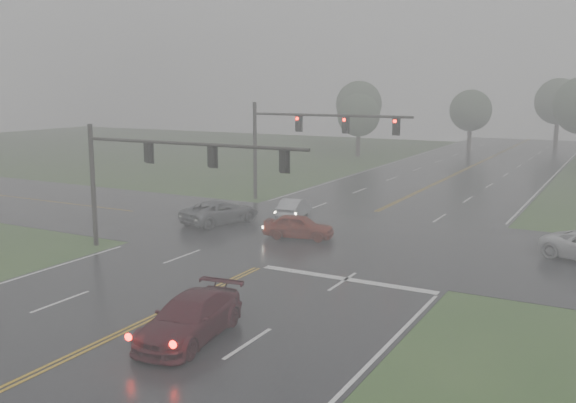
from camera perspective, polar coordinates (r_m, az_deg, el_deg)
The scene contains 14 objects.
ground at distance 21.22m, azimuth -23.52°, elevation -14.82°, with size 180.00×180.00×0.00m, color #2F4F21.
main_road at distance 36.20m, azimuth 2.18°, elevation -3.64°, with size 18.00×160.00×0.02m, color black.
cross_street at distance 37.95m, azimuth 3.52°, elevation -3.00°, with size 120.00×14.00×0.02m, color black.
stop_bar at distance 29.48m, azimuth 5.19°, elevation -6.93°, with size 8.50×0.50×0.01m, color silver.
sedan_maroon at distance 23.09m, azimuth -8.65°, elevation -11.97°, with size 2.10×5.16×1.50m, color #3B0A12.
sedan_red at distance 37.07m, azimuth 0.96°, elevation -3.30°, with size 1.64×4.08×1.39m, color maroon.
sedan_silver at distance 42.94m, azimuth 0.57°, elevation -1.42°, with size 1.36×3.89×1.28m, color #A4A6AC.
car_grey at distance 41.30m, azimuth -6.02°, elevation -1.95°, with size 2.43×5.28×1.47m, color #4D4F54.
signal_gantry_near at distance 33.42m, azimuth -12.02°, elevation 3.23°, with size 13.29×0.29×6.69m.
signal_gantry_far at distance 47.55m, azimuth 1.03°, elevation 6.09°, with size 12.64×0.38×7.48m.
tree_nw_a at distance 80.13m, azimuth 6.30°, elevation 7.63°, with size 5.29×5.29×7.77m.
tree_n_mid at distance 90.46m, azimuth 15.92°, elevation 7.78°, with size 5.60×5.60×8.22m.
tree_nw_b at distance 90.33m, azimuth 6.31°, elevation 8.60°, with size 6.39×6.39×9.38m.
tree_n_far at distance 101.07m, azimuth 22.91°, elevation 8.19°, with size 6.68×6.68×9.81m.
Camera 1 is at (15.58, -11.50, 8.69)m, focal length 40.00 mm.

